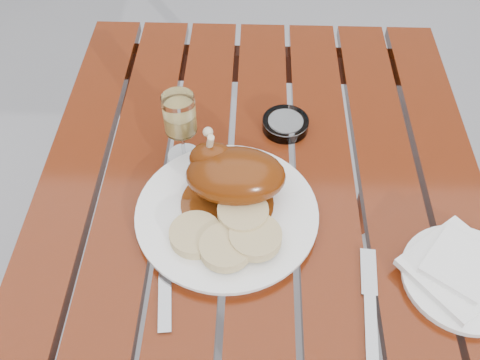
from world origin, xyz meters
name	(u,v)px	position (x,y,z in m)	size (l,w,h in m)	color
table	(255,328)	(0.00, 0.00, 0.38)	(0.80, 1.20, 0.75)	maroon
dinner_plate	(227,215)	(-0.06, 0.02, 0.76)	(0.31, 0.31, 0.02)	white
roast_duck	(232,175)	(-0.05, 0.06, 0.81)	(0.18, 0.16, 0.12)	#5C260A
bread_dumplings	(230,233)	(-0.05, -0.03, 0.79)	(0.18, 0.15, 0.03)	tan
wine_glass	(181,128)	(-0.14, 0.16, 0.82)	(0.06, 0.06, 0.14)	#D3B660
side_plate	(463,278)	(0.31, -0.09, 0.76)	(0.19, 0.19, 0.02)	white
napkin	(458,268)	(0.30, -0.08, 0.77)	(0.14, 0.13, 0.01)	white
ashtray	(285,124)	(0.05, 0.24, 0.76)	(0.09, 0.09, 0.02)	#B2B7BC
fork	(165,284)	(-0.15, -0.11, 0.75)	(0.02, 0.16, 0.01)	gray
knife	(371,321)	(0.16, -0.16, 0.75)	(0.02, 0.18, 0.01)	gray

